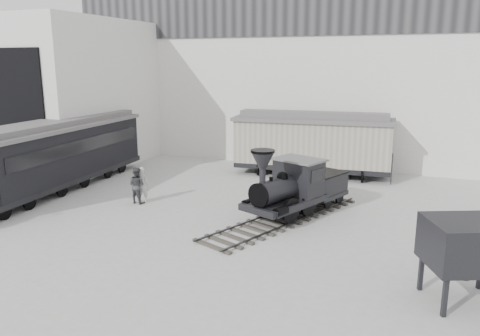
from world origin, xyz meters
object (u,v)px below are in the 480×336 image
at_px(locomotive, 294,190).
at_px(boxcar, 312,142).
at_px(visitor_a, 142,184).
at_px(visitor_b, 137,185).
at_px(coal_hopper, 468,250).
at_px(passenger_coach, 61,154).

xyz_separation_m(locomotive, boxcar, (-0.97, 7.62, 0.80)).
height_order(boxcar, visitor_a, boxcar).
bearing_deg(visitor_b, coal_hopper, 167.75).
height_order(visitor_a, coal_hopper, coal_hopper).
xyz_separation_m(locomotive, visitor_a, (-7.23, -0.52, -0.30)).
distance_m(locomotive, passenger_coach, 12.47).
bearing_deg(visitor_a, coal_hopper, 146.19).
distance_m(boxcar, coal_hopper, 14.96).
distance_m(locomotive, boxcar, 7.73).
bearing_deg(passenger_coach, visitor_b, -12.48).
bearing_deg(coal_hopper, visitor_b, 137.28).
bearing_deg(passenger_coach, boxcar, 30.24).
relative_size(boxcar, visitor_a, 5.49).
relative_size(passenger_coach, visitor_b, 7.37).
relative_size(visitor_a, coal_hopper, 0.63).
distance_m(locomotive, visitor_b, 7.39).
height_order(passenger_coach, visitor_a, passenger_coach).
relative_size(passenger_coach, visitor_a, 7.47).
bearing_deg(passenger_coach, visitor_a, -9.17).
bearing_deg(visitor_a, visitor_b, 54.91).
height_order(locomotive, visitor_a, locomotive).
relative_size(locomotive, visitor_b, 5.16).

